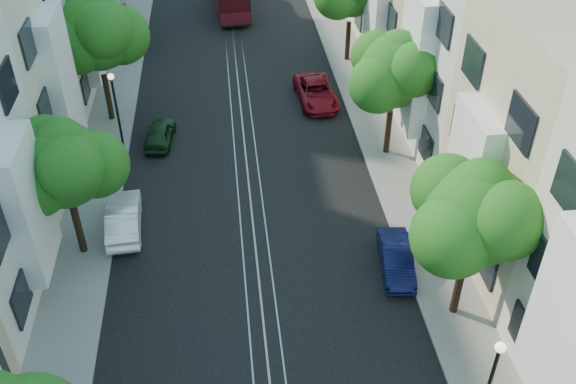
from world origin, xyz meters
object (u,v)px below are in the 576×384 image
object	(u,v)px
lamp_west	(115,100)
parked_car_w_mid	(124,217)
tree_e_b	(476,216)
tree_w_c	(97,34)
lamp_east	(492,376)
parked_car_w_far	(160,133)
parked_car_e_far	(316,92)
tree_e_c	(396,72)
tree_w_b	(64,167)
parked_car_e_mid	(396,258)

from	to	relation	value
lamp_west	parked_car_w_mid	xyz separation A→B (m)	(0.70, -6.66, -2.19)
tree_e_b	tree_w_c	size ratio (longest dim) A/B	0.94
lamp_east	tree_e_b	bearing A→B (deg)	79.07
parked_car_w_mid	parked_car_w_far	world-z (taller)	parked_car_w_mid
parked_car_e_far	parked_car_w_mid	distance (m)	14.46
tree_e_c	parked_car_w_far	size ratio (longest dim) A/B	1.99
tree_w_c	lamp_east	world-z (taller)	tree_w_c
tree_w_c	lamp_west	distance (m)	3.81
tree_w_c	parked_car_w_mid	size ratio (longest dim) A/B	1.78
tree_e_c	lamp_west	distance (m)	13.82
tree_w_b	lamp_east	size ratio (longest dim) A/B	1.51
lamp_east	lamp_west	world-z (taller)	same
tree_e_c	parked_car_e_far	bearing A→B (deg)	116.20
parked_car_e_far	parked_car_w_far	distance (m)	9.44
tree_e_b	lamp_east	bearing A→B (deg)	-100.93
tree_e_c	lamp_west	bearing A→B (deg)	171.51
lamp_west	tree_w_b	bearing A→B (deg)	-95.97
tree_w_b	parked_car_w_far	bearing A→B (deg)	71.91
tree_e_c	lamp_west	world-z (taller)	tree_e_c
parked_car_e_mid	tree_w_c	bearing A→B (deg)	139.63
lamp_east	parked_car_w_far	world-z (taller)	lamp_east
tree_e_b	lamp_east	distance (m)	5.41
tree_e_b	tree_w_b	size ratio (longest dim) A/B	1.07
lamp_east	tree_w_b	bearing A→B (deg)	143.42
tree_w_b	parked_car_e_far	size ratio (longest dim) A/B	1.40
parked_car_e_far	parked_car_w_far	world-z (taller)	parked_car_e_far
tree_w_b	lamp_west	size ratio (longest dim) A/B	1.51
tree_w_c	parked_car_w_far	world-z (taller)	tree_w_c
tree_w_b	parked_car_w_far	xyz separation A→B (m)	(2.74, 8.38, -3.84)
lamp_east	lamp_west	distance (m)	21.97
tree_w_b	parked_car_e_mid	bearing A→B (deg)	-10.67
tree_e_c	parked_car_e_far	distance (m)	7.60
tree_e_c	parked_car_w_mid	xyz separation A→B (m)	(-12.86, -4.63, -3.94)
parked_car_e_mid	parked_car_w_mid	size ratio (longest dim) A/B	0.87
tree_e_b	tree_e_c	xyz separation A→B (m)	(-0.00, 11.00, -0.13)
tree_e_c	lamp_west	xyz separation A→B (m)	(-13.56, 2.02, -1.75)
tree_e_b	parked_car_e_far	distance (m)	17.54
tree_e_b	parked_car_w_far	bearing A→B (deg)	131.06
lamp_east	lamp_west	bearing A→B (deg)	124.99
parked_car_e_far	parked_car_w_mid	bearing A→B (deg)	-137.26
tree_w_c	parked_car_e_mid	size ratio (longest dim) A/B	2.06
tree_e_b	lamp_west	size ratio (longest dim) A/B	1.61
parked_car_e_mid	parked_car_e_far	xyz separation A→B (m)	(-1.20, 14.21, 0.05)
parked_car_w_mid	tree_e_c	bearing A→B (deg)	-164.07
tree_e_c	tree_w_c	distance (m)	15.25
tree_e_b	tree_w_b	distance (m)	15.25
parked_car_e_far	tree_w_b	bearing A→B (deg)	-137.84
tree_w_c	parked_car_e_mid	distance (m)	19.03
tree_e_b	parked_car_w_far	size ratio (longest dim) A/B	2.04
tree_w_c	parked_car_e_far	world-z (taller)	tree_w_c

